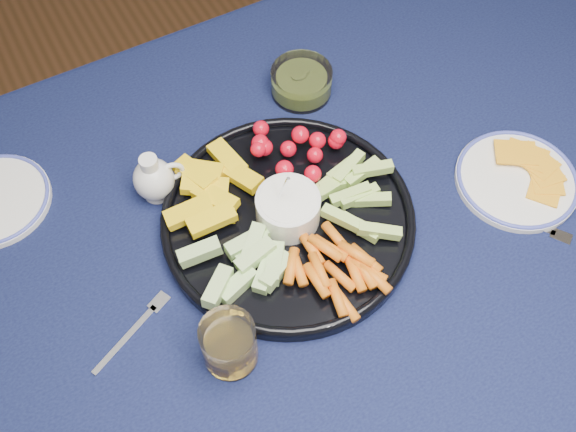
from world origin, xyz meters
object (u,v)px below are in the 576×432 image
dining_table (350,244)px  cheese_plate (517,178)px  creamer_pitcher (154,179)px  juice_tumbler (230,346)px  crudite_platter (287,218)px  pickle_bowl (301,83)px

dining_table → cheese_plate: size_ratio=8.26×
creamer_pitcher → juice_tumbler: bearing=-93.2°
dining_table → creamer_pitcher: size_ratio=18.16×
crudite_platter → juice_tumbler: 0.23m
dining_table → creamer_pitcher: 0.35m
juice_tumbler → dining_table: bearing=22.4°
dining_table → crudite_platter: size_ratio=4.15×
creamer_pitcher → cheese_plate: creamer_pitcher is taller
cheese_plate → juice_tumbler: size_ratio=2.22×
pickle_bowl → cheese_plate: pickle_bowl is taller
creamer_pitcher → pickle_bowl: creamer_pitcher is taller
crudite_platter → pickle_bowl: size_ratio=3.63×
pickle_bowl → juice_tumbler: 0.51m
dining_table → cheese_plate: cheese_plate is taller
crudite_platter → cheese_plate: (0.37, -0.11, -0.01)m
cheese_plate → pickle_bowl: bearing=121.5°
creamer_pitcher → pickle_bowl: bearing=14.5°
juice_tumbler → cheese_plate: bearing=4.4°
cheese_plate → juice_tumbler: juice_tumbler is taller
pickle_bowl → juice_tumbler: (-0.33, -0.39, 0.02)m
creamer_pitcher → juice_tumbler: creamer_pitcher is taller
crudite_platter → juice_tumbler: size_ratio=4.42×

